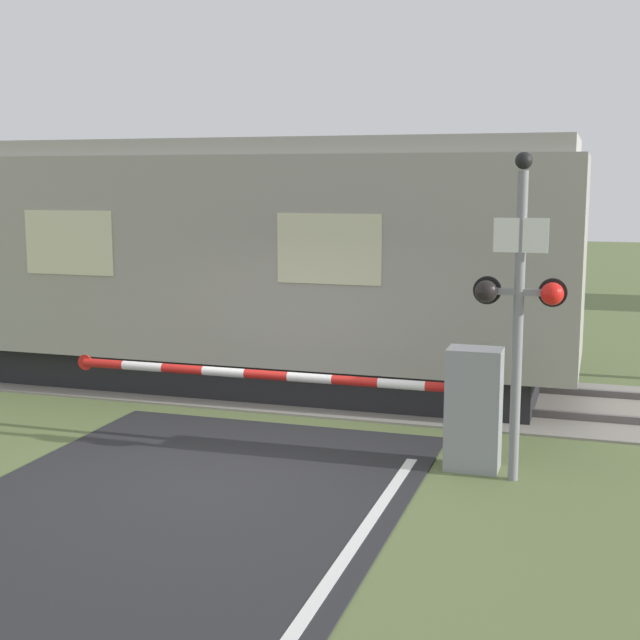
# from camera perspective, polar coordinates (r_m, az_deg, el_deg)

# --- Properties ---
(ground_plane) EXTENTS (80.00, 80.00, 0.00)m
(ground_plane) POSITION_cam_1_polar(r_m,az_deg,el_deg) (10.17, -6.27, -9.60)
(ground_plane) COLOR #5B6B3D
(track_bed) EXTENTS (36.00, 3.20, 0.13)m
(track_bed) POSITION_cam_1_polar(r_m,az_deg,el_deg) (13.81, 0.50, -4.43)
(track_bed) COLOR gray
(track_bed) RESTS_ON ground_plane
(train) EXTENTS (14.63, 2.81, 3.81)m
(train) POSITION_cam_1_polar(r_m,az_deg,el_deg) (14.94, -12.79, 3.85)
(train) COLOR black
(train) RESTS_ON ground_plane
(crossing_barrier) EXTENTS (5.36, 0.44, 1.38)m
(crossing_barrier) POSITION_cam_1_polar(r_m,az_deg,el_deg) (10.20, 7.83, -5.33)
(crossing_barrier) COLOR gray
(crossing_barrier) RESTS_ON ground_plane
(signal_post) EXTENTS (0.98, 0.26, 3.51)m
(signal_post) POSITION_cam_1_polar(r_m,az_deg,el_deg) (9.60, 12.61, 1.42)
(signal_post) COLOR gray
(signal_post) RESTS_ON ground_plane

